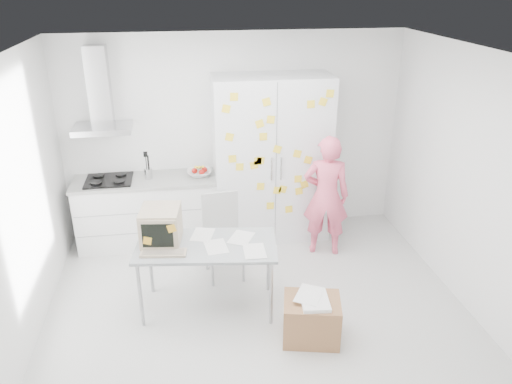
{
  "coord_description": "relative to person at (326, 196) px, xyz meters",
  "views": [
    {
      "loc": [
        -0.7,
        -4.39,
        3.35
      ],
      "look_at": [
        0.09,
        0.65,
        1.11
      ],
      "focal_mm": 35.0,
      "sensor_mm": 36.0,
      "label": 1
    }
  ],
  "objects": [
    {
      "name": "floor",
      "position": [
        -1.05,
        -1.1,
        -0.8
      ],
      "size": [
        4.5,
        4.0,
        0.02
      ],
      "primitive_type": "cube",
      "color": "silver",
      "rests_on": "ground"
    },
    {
      "name": "walls",
      "position": [
        -1.05,
        -0.38,
        0.56
      ],
      "size": [
        4.52,
        4.01,
        2.7
      ],
      "color": "white",
      "rests_on": "ground"
    },
    {
      "name": "ceiling",
      "position": [
        -1.05,
        -1.1,
        1.91
      ],
      "size": [
        4.5,
        4.0,
        0.02
      ],
      "primitive_type": "cube",
      "color": "white",
      "rests_on": "walls"
    },
    {
      "name": "counter_run",
      "position": [
        -2.24,
        0.6,
        -0.32
      ],
      "size": [
        1.84,
        0.63,
        1.28
      ],
      "color": "white",
      "rests_on": "ground"
    },
    {
      "name": "range_hood",
      "position": [
        -2.7,
        0.74,
        1.17
      ],
      "size": [
        0.7,
        0.48,
        1.01
      ],
      "color": "silver",
      "rests_on": "walls"
    },
    {
      "name": "tall_cabinet",
      "position": [
        -0.6,
        0.57,
        0.31
      ],
      "size": [
        1.5,
        0.68,
        2.2
      ],
      "color": "silver",
      "rests_on": "ground"
    },
    {
      "name": "person",
      "position": [
        0.0,
        0.0,
        0.0
      ],
      "size": [
        0.65,
        0.51,
        1.58
      ],
      "primitive_type": "imported",
      "rotation": [
        0.0,
        0.0,
        2.88
      ],
      "color": "#F25E7D",
      "rests_on": "ground"
    },
    {
      "name": "desk",
      "position": [
        -1.85,
        -0.89,
        0.09
      ],
      "size": [
        1.53,
        0.9,
        1.15
      ],
      "rotation": [
        0.0,
        0.0,
        -0.13
      ],
      "color": "gray",
      "rests_on": "ground"
    },
    {
      "name": "chair",
      "position": [
        -1.34,
        -0.3,
        -0.22
      ],
      "size": [
        0.5,
        0.5,
        1.01
      ],
      "rotation": [
        0.0,
        0.0,
        0.11
      ],
      "color": "#AAAAA8",
      "rests_on": "ground"
    },
    {
      "name": "cardboard_box",
      "position": [
        -0.59,
        -1.63,
        -0.56
      ],
      "size": [
        0.63,
        0.55,
        0.48
      ],
      "rotation": [
        0.0,
        0.0,
        -0.22
      ],
      "color": "#976841",
      "rests_on": "ground"
    }
  ]
}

